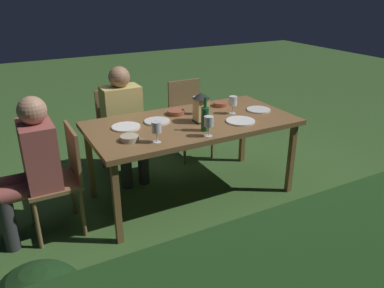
% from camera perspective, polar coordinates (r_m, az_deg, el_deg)
% --- Properties ---
extents(ground_plane, '(16.00, 16.00, 0.00)m').
position_cam_1_polar(ground_plane, '(3.76, -0.00, -7.36)').
color(ground_plane, '#385B28').
extents(dining_table, '(1.85, 0.93, 0.75)m').
position_cam_1_polar(dining_table, '(3.46, -0.00, 2.60)').
color(dining_table, brown).
rests_on(dining_table, ground).
extents(chair_side_left_a, '(0.42, 0.40, 0.87)m').
position_cam_1_polar(chair_side_left_a, '(4.43, -0.47, 4.35)').
color(chair_side_left_a, brown).
rests_on(chair_side_left_a, ground).
extents(chair_head_far, '(0.40, 0.42, 0.87)m').
position_cam_1_polar(chair_head_far, '(3.21, -18.90, -4.46)').
color(chair_head_far, brown).
rests_on(chair_head_far, ground).
extents(person_in_rust, '(0.48, 0.38, 1.15)m').
position_cam_1_polar(person_in_rust, '(3.13, -22.74, -2.66)').
color(person_in_rust, '#9E4C47').
rests_on(person_in_rust, ground).
extents(chair_side_left_b, '(0.42, 0.40, 0.87)m').
position_cam_1_polar(chair_side_left_b, '(4.13, -10.78, 2.54)').
color(chair_side_left_b, brown).
rests_on(chair_side_left_b, ground).
extents(person_in_mustard, '(0.38, 0.47, 1.15)m').
position_cam_1_polar(person_in_mustard, '(3.91, -10.05, 3.76)').
color(person_in_mustard, tan).
rests_on(person_in_mustard, ground).
extents(lantern_centerpiece, '(0.15, 0.15, 0.27)m').
position_cam_1_polar(lantern_centerpiece, '(3.38, 1.37, 5.70)').
color(lantern_centerpiece, black).
rests_on(lantern_centerpiece, dining_table).
extents(green_bottle_on_table, '(0.07, 0.07, 0.29)m').
position_cam_1_polar(green_bottle_on_table, '(3.19, 1.96, 3.86)').
color(green_bottle_on_table, '#1E5B2D').
rests_on(green_bottle_on_table, dining_table).
extents(wine_glass_a, '(0.08, 0.08, 0.17)m').
position_cam_1_polar(wine_glass_a, '(3.60, 0.75, 6.26)').
color(wine_glass_a, silver).
rests_on(wine_glass_a, dining_table).
extents(wine_glass_b, '(0.08, 0.08, 0.17)m').
position_cam_1_polar(wine_glass_b, '(3.06, 2.52, 3.21)').
color(wine_glass_b, silver).
rests_on(wine_glass_b, dining_table).
extents(wine_glass_c, '(0.08, 0.08, 0.17)m').
position_cam_1_polar(wine_glass_c, '(2.95, -5.31, 2.36)').
color(wine_glass_c, silver).
rests_on(wine_glass_c, dining_table).
extents(wine_glass_d, '(0.08, 0.08, 0.17)m').
position_cam_1_polar(wine_glass_d, '(3.63, 6.12, 6.29)').
color(wine_glass_d, silver).
rests_on(wine_glass_d, dining_table).
extents(plate_a, '(0.25, 0.25, 0.01)m').
position_cam_1_polar(plate_a, '(3.33, -9.80, 2.52)').
color(plate_a, white).
rests_on(plate_a, dining_table).
extents(plate_b, '(0.23, 0.23, 0.01)m').
position_cam_1_polar(plate_b, '(3.79, 9.87, 5.04)').
color(plate_b, silver).
rests_on(plate_b, dining_table).
extents(plate_c, '(0.26, 0.26, 0.01)m').
position_cam_1_polar(plate_c, '(3.45, 7.21, 3.42)').
color(plate_c, white).
rests_on(plate_c, dining_table).
extents(plate_d, '(0.23, 0.23, 0.01)m').
position_cam_1_polar(plate_d, '(3.43, -5.23, 3.39)').
color(plate_d, silver).
rests_on(plate_d, dining_table).
extents(bowl_olives, '(0.15, 0.15, 0.04)m').
position_cam_1_polar(bowl_olives, '(3.04, -9.27, 0.87)').
color(bowl_olives, '#BCAD8E').
rests_on(bowl_olives, dining_table).
extents(bowl_bread, '(0.14, 0.14, 0.04)m').
position_cam_1_polar(bowl_bread, '(3.88, 4.23, 5.96)').
color(bowl_bread, '#9E5138').
rests_on(bowl_bread, dining_table).
extents(bowl_salad, '(0.16, 0.16, 0.04)m').
position_cam_1_polar(bowl_salad, '(3.62, -2.40, 4.77)').
color(bowl_salad, '#9E5138').
rests_on(bowl_salad, dining_table).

